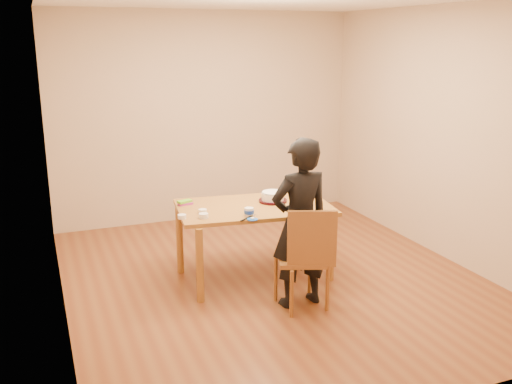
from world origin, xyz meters
name	(u,v)px	position (x,y,z in m)	size (l,w,h in m)	color
room_shell	(261,141)	(0.00, 0.34, 1.35)	(4.00, 4.50, 2.70)	brown
dining_table	(254,207)	(-0.15, 0.13, 0.73)	(1.50, 0.89, 0.04)	#8D5C22
dining_chair	(302,259)	(0.00, -0.64, 0.45)	(0.41, 0.41, 0.04)	brown
cake_plate	(273,201)	(0.07, 0.19, 0.76)	(0.29, 0.29, 0.02)	#C50D3C
cake	(273,196)	(0.07, 0.19, 0.81)	(0.23, 0.23, 0.07)	white
frosting_dome	(273,191)	(0.07, 0.19, 0.86)	(0.22, 0.22, 0.03)	white
frosting_tub	(249,212)	(-0.32, -0.16, 0.79)	(0.08, 0.08, 0.08)	white
frosting_lid	(252,219)	(-0.34, -0.29, 0.75)	(0.10, 0.10, 0.01)	blue
frosting_dollop	(252,218)	(-0.34, -0.29, 0.77)	(0.04, 0.04, 0.02)	white
ramekin_green	(204,216)	(-0.73, -0.07, 0.77)	(0.09, 0.09, 0.04)	white
ramekin_yellow	(203,211)	(-0.70, 0.08, 0.77)	(0.08, 0.08, 0.04)	white
ramekin_multi	(182,217)	(-0.92, -0.02, 0.77)	(0.08, 0.08, 0.04)	white
candy_box_pink	(185,204)	(-0.78, 0.41, 0.76)	(0.14, 0.07, 0.02)	#DF3490
candy_box_green	(185,201)	(-0.78, 0.42, 0.78)	(0.14, 0.07, 0.02)	green
spatula	(246,219)	(-0.38, -0.25, 0.75)	(0.18, 0.02, 0.01)	black
person	(300,223)	(0.00, -0.60, 0.77)	(0.56, 0.37, 1.54)	black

